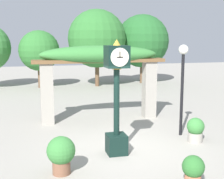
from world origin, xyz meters
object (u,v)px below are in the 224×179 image
object	(u,v)px
pedestal_clock	(117,94)
potted_plant_near_left	(193,170)
potted_plant_far_left	(61,153)
lamp_post	(183,71)
potted_plant_near_right	(195,129)

from	to	relation	value
pedestal_clock	potted_plant_near_left	distance (m)	2.92
potted_plant_near_left	potted_plant_far_left	bearing A→B (deg)	151.93
pedestal_clock	lamp_post	xyz separation A→B (m)	(2.55, 1.13, 0.46)
potted_plant_near_right	lamp_post	distance (m)	1.92
lamp_post	pedestal_clock	bearing A→B (deg)	-156.08
potted_plant_near_left	lamp_post	world-z (taller)	lamp_post
potted_plant_far_left	lamp_post	distance (m)	4.95
potted_plant_near_left	potted_plant_near_right	world-z (taller)	potted_plant_near_right
pedestal_clock	potted_plant_far_left	distance (m)	2.23
potted_plant_near_right	potted_plant_far_left	size ratio (longest dim) A/B	0.84
potted_plant_far_left	potted_plant_near_left	bearing A→B (deg)	-28.07
pedestal_clock	potted_plant_near_left	size ratio (longest dim) A/B	4.37
lamp_post	potted_plant_near_right	bearing A→B (deg)	-81.24
potted_plant_far_left	lamp_post	bearing A→B (deg)	26.60
pedestal_clock	potted_plant_near_left	bearing A→B (deg)	-66.13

